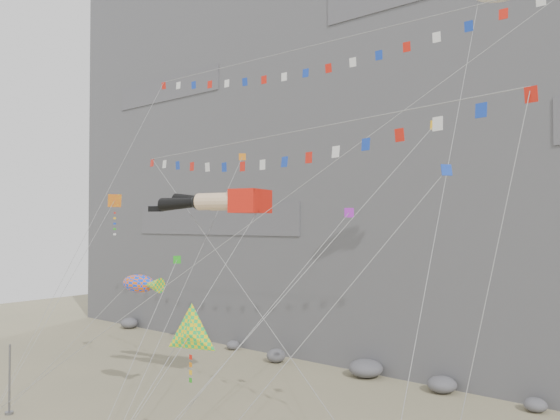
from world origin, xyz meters
The scene contains 14 objects.
cliff centered at (0.00, 32.00, 25.00)m, with size 80.00×28.00×50.00m, color slate.
talus_boulders centered at (0.00, 17.00, 0.60)m, with size 60.00×3.00×1.20m, color slate, non-canonical shape.
anchor_pole_left centered at (-12.66, -3.82, 2.12)m, with size 0.12×0.12×4.23m, color slate.
legs_kite centered at (-2.44, 3.95, 12.91)m, with size 9.70×14.71×18.70m.
flag_banner_upper centered at (1.26, 8.88, 22.97)m, with size 29.92×13.70×30.34m.
flag_banner_lower centered at (2.72, 2.89, 16.26)m, with size 27.07×6.67×19.80m.
harlequin_kite centered at (-12.63, 3.42, 13.20)m, with size 1.89×9.28×15.56m.
fish_windsock centered at (-7.20, 1.59, 7.85)m, with size 8.54×5.85×11.30m.
delta_kite centered at (3.01, -3.13, 6.74)m, with size 3.79×4.72×8.78m.
small_kite_a centered at (-5.70, 9.20, 16.07)m, with size 5.46×15.25×22.47m.
small_kite_b centered at (6.53, 3.93, 11.89)m, with size 5.56×11.26×16.86m.
small_kite_c centered at (-3.41, 1.37, 9.30)m, with size 3.46×8.46×12.67m.
small_kite_d centered at (9.46, 7.11, 16.20)m, with size 8.56×15.33×23.61m.
small_kite_e centered at (11.92, 3.07, 13.61)m, with size 9.13×8.87×18.22m.
Camera 1 is at (21.32, -19.20, 11.62)m, focal length 35.00 mm.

